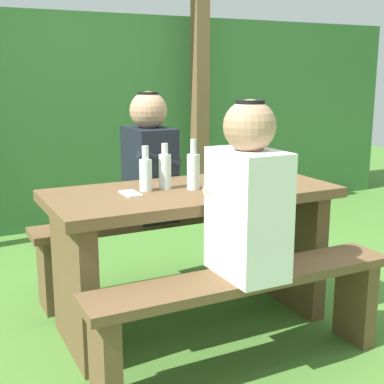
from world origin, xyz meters
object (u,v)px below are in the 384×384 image
bench_near (245,302)px  bottle_center (194,170)px  person_white_shirt (248,196)px  drinking_glass (220,181)px  picnic_table (192,233)px  cell_phone (131,194)px  bench_far (153,238)px  bottle_right (146,173)px  bottle_left (165,170)px  person_black_coat (149,161)px

bench_near → bottle_center: bottle_center is taller
person_white_shirt → drinking_glass: 0.47m
picnic_table → cell_phone: (-0.31, 0.01, 0.23)m
bench_far → cell_phone: (-0.31, -0.49, 0.40)m
picnic_table → bottle_center: bottle_center is taller
bottle_center → cell_phone: bearing=176.0°
bench_far → picnic_table: bearing=-90.0°
bottle_right → bench_near: bearing=-68.3°
bench_far → drinking_glass: (0.13, -0.55, 0.43)m
bottle_left → cell_phone: 0.22m
bottle_right → bottle_center: size_ratio=0.89×
bench_near → drinking_glass: size_ratio=18.58×
picnic_table → bottle_right: bearing=167.0°
picnic_table → bench_near: size_ratio=1.00×
bottle_right → cell_phone: (-0.09, -0.04, -0.08)m
bench_far → person_black_coat: bearing=-169.6°
picnic_table → bottle_left: bearing=153.6°
picnic_table → bottle_right: (-0.22, 0.05, 0.31)m
bottle_left → bottle_right: size_ratio=1.02×
person_black_coat → bottle_center: size_ratio=2.95×
person_black_coat → cell_phone: person_black_coat is taller
bottle_left → bottle_right: 0.10m
bench_far → person_black_coat: (-0.02, -0.00, 0.46)m
bench_far → drinking_glass: drinking_glass is taller
picnic_table → bottle_left: (-0.12, 0.06, 0.32)m
picnic_table → bottle_center: (0.00, -0.01, 0.32)m
bench_far → cell_phone: 0.71m
bench_near → bench_far: (0.00, 1.01, 0.00)m
picnic_table → bench_far: size_ratio=1.00×
bottle_right → bottle_center: bearing=-16.3°
bottle_center → cell_phone: (-0.32, 0.02, -0.09)m
bench_near → cell_phone: (-0.31, 0.51, 0.40)m
bottle_left → bottle_right: (-0.10, -0.01, -0.01)m
bench_far → person_white_shirt: person_white_shirt is taller
bench_near → cell_phone: cell_phone is taller
picnic_table → bottle_left: bottle_left is taller
drinking_glass → bottle_left: 0.27m
person_white_shirt → drinking_glass: size_ratio=9.55×
bench_far → person_white_shirt: bearing=-89.8°
person_black_coat → cell_phone: bearing=-121.1°
picnic_table → drinking_glass: drinking_glass is taller
bench_far → cell_phone: bearing=-122.4°
drinking_glass → cell_phone: (-0.44, 0.06, -0.03)m
person_black_coat → bottle_left: 0.45m
drinking_glass → bottle_left: bottle_left is taller
bench_far → bottle_right: bottle_right is taller
picnic_table → bench_far: picnic_table is taller
person_white_shirt → cell_phone: person_white_shirt is taller
person_white_shirt → bottle_right: 0.59m
bottle_center → bench_far: bearing=90.4°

